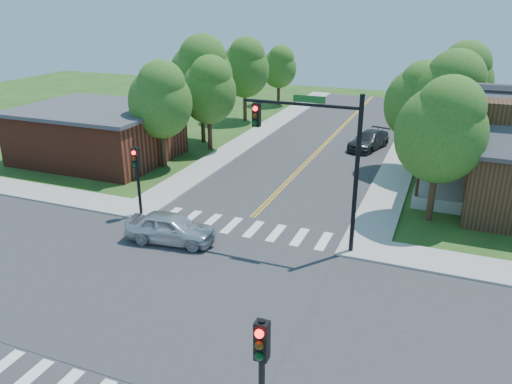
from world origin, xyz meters
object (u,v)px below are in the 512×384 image
at_px(car_silver, 171,228).
at_px(car_dgrey, 369,141).
at_px(signal_pole_se, 261,361).
at_px(signal_mast_ne, 319,146).
at_px(signal_pole_nw, 137,168).

height_order(car_silver, car_dgrey, car_silver).
bearing_deg(signal_pole_se, car_silver, 131.61).
bearing_deg(car_dgrey, car_silver, -91.37).
distance_m(signal_mast_ne, car_silver, 7.91).
relative_size(car_silver, car_dgrey, 0.91).
relative_size(signal_pole_nw, car_dgrey, 0.78).
bearing_deg(signal_mast_ne, car_dgrey, 91.75).
distance_m(signal_pole_se, signal_pole_nw, 15.84).
distance_m(signal_pole_nw, car_silver, 4.20).
height_order(signal_pole_se, signal_pole_nw, same).
bearing_deg(car_dgrey, signal_pole_se, -69.95).
height_order(signal_mast_ne, car_silver, signal_mast_ne).
relative_size(signal_pole_nw, car_silver, 0.86).
relative_size(signal_pole_se, car_silver, 0.86).
bearing_deg(signal_pole_nw, signal_pole_se, -45.00).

